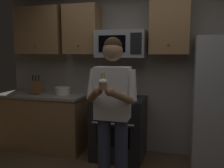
{
  "coord_description": "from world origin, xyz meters",
  "views": [
    {
      "loc": [
        0.75,
        -2.15,
        1.59
      ],
      "look_at": [
        0.01,
        0.43,
        1.25
      ],
      "focal_mm": 39.42,
      "sensor_mm": 36.0,
      "label": 1
    }
  ],
  "objects_px": {
    "knife_block": "(37,87)",
    "cupcake": "(103,84)",
    "person": "(112,107)",
    "microwave": "(121,44)",
    "oven_range": "(119,128)",
    "bowl_large_white": "(63,91)"
  },
  "relations": [
    {
      "from": "knife_block",
      "to": "person",
      "type": "height_order",
      "value": "person"
    },
    {
      "from": "microwave",
      "to": "bowl_large_white",
      "type": "xyz_separation_m",
      "value": [
        -0.96,
        -0.07,
        -0.74
      ]
    },
    {
      "from": "person",
      "to": "oven_range",
      "type": "bearing_deg",
      "value": 99.85
    },
    {
      "from": "knife_block",
      "to": "person",
      "type": "xyz_separation_m",
      "value": [
        1.55,
        -0.91,
        -0.04
      ]
    },
    {
      "from": "oven_range",
      "to": "knife_block",
      "type": "distance_m",
      "value": 1.5
    },
    {
      "from": "person",
      "to": "cupcake",
      "type": "distance_m",
      "value": 0.44
    },
    {
      "from": "microwave",
      "to": "oven_range",
      "type": "bearing_deg",
      "value": -90.02
    },
    {
      "from": "microwave",
      "to": "bowl_large_white",
      "type": "bearing_deg",
      "value": -176.03
    },
    {
      "from": "cupcake",
      "to": "bowl_large_white",
      "type": "bearing_deg",
      "value": 130.33
    },
    {
      "from": "oven_range",
      "to": "bowl_large_white",
      "type": "bearing_deg",
      "value": 176.85
    },
    {
      "from": "knife_block",
      "to": "cupcake",
      "type": "relative_size",
      "value": 1.84
    },
    {
      "from": "microwave",
      "to": "cupcake",
      "type": "relative_size",
      "value": 4.26
    },
    {
      "from": "oven_range",
      "to": "person",
      "type": "distance_m",
      "value": 1.09
    },
    {
      "from": "knife_block",
      "to": "cupcake",
      "type": "xyz_separation_m",
      "value": [
        1.55,
        -1.24,
        0.26
      ]
    },
    {
      "from": "oven_range",
      "to": "cupcake",
      "type": "bearing_deg",
      "value": -82.67
    },
    {
      "from": "knife_block",
      "to": "bowl_large_white",
      "type": "height_order",
      "value": "knife_block"
    },
    {
      "from": "bowl_large_white",
      "to": "knife_block",
      "type": "bearing_deg",
      "value": -169.03
    },
    {
      "from": "knife_block",
      "to": "microwave",
      "type": "bearing_deg",
      "value": 6.13
    },
    {
      "from": "knife_block",
      "to": "bowl_large_white",
      "type": "bearing_deg",
      "value": 10.97
    },
    {
      "from": "oven_range",
      "to": "bowl_large_white",
      "type": "distance_m",
      "value": 1.09
    },
    {
      "from": "bowl_large_white",
      "to": "cupcake",
      "type": "xyz_separation_m",
      "value": [
        1.12,
        -1.32,
        0.31
      ]
    },
    {
      "from": "oven_range",
      "to": "cupcake",
      "type": "distance_m",
      "value": 1.53
    }
  ]
}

